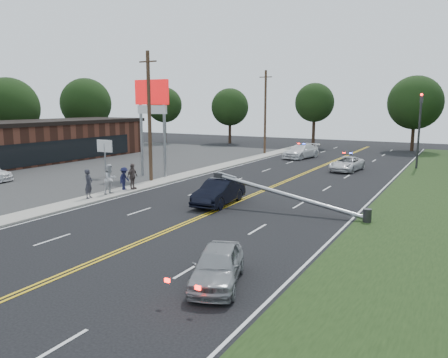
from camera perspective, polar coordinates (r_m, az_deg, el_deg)
The scene contains 25 objects.
ground at distance 20.15m, azimuth -10.23°, elevation -7.86°, with size 120.00×120.00×0.00m, color black.
parking_lot at distance 41.14m, azimuth -23.11°, elevation 0.54°, with size 25.00×60.00×0.01m, color #2D2D2D.
sidewalk at distance 32.83m, azimuth -10.56°, elevation -0.90°, with size 1.80×70.00×0.12m, color #A39E93.
centerline_yellow at distance 28.31m, azimuth 2.68°, elevation -2.55°, with size 0.36×80.00×0.00m, color gold.
pharmacy_building at distance 49.65m, azimuth -25.33°, elevation 4.39°, with size 8.40×30.40×4.30m.
pylon_sign at distance 36.70m, azimuth -9.39°, elevation 9.57°, with size 3.20×0.35×8.00m.
small_sign at distance 37.71m, azimuth -15.31°, elevation 3.77°, with size 1.60×0.14×3.10m.
traffic_signal at distance 44.98m, azimuth 24.18°, elevation 6.58°, with size 0.28×0.41×7.05m.
fallen_streetlight at distance 24.71m, azimuth 9.34°, elevation -2.34°, with size 9.36×0.44×1.91m.
utility_pole_mid at distance 34.34m, azimuth -9.72°, elevation 8.03°, with size 1.60×0.28×10.00m.
utility_pole_far at distance 53.31m, azimuth 5.41°, elevation 8.70°, with size 1.60×0.28×10.00m.
tree_2 at distance 60.21m, azimuth -26.32°, elevation 8.32°, with size 7.38×7.38×9.27m.
tree_3 at distance 66.52m, azimuth -17.59°, elevation 9.39°, with size 7.17×7.17×9.71m.
tree_4 at distance 69.53m, azimuth -7.79°, elevation 9.55°, with size 5.45×5.45×8.63m.
tree_5 at distance 67.92m, azimuth 0.78°, elevation 9.37°, with size 5.71×5.71×8.44m.
tree_6 at distance 62.81m, azimuth 11.74°, elevation 9.74°, with size 5.39×5.39×8.94m.
tree_7 at distance 61.88m, azimuth 23.70°, elevation 9.12°, with size 6.87×6.87×9.65m.
crashed_sedan at distance 26.56m, azimuth -0.66°, elevation -1.71°, with size 1.62×4.63×1.53m, color black.
waiting_sedan at distance 15.06m, azimuth -0.86°, elevation -11.22°, with size 1.54×3.84×1.31m, color gray.
emergency_a at distance 41.46m, azimuth 15.74°, elevation 1.92°, with size 2.13×4.63×1.29m, color silver.
emergency_b at distance 50.06m, azimuth 10.02°, elevation 3.59°, with size 2.20×5.41×1.57m, color white.
bystander_a at distance 28.99m, azimuth -17.27°, elevation -0.60°, with size 0.68×0.45×1.86m, color #292932.
bystander_b at distance 29.99m, azimuth -14.64°, elevation -0.01°, with size 0.97×0.76×2.00m, color silver.
bystander_c at distance 31.25m, azimuth -12.90°, elevation 0.07°, with size 1.03×0.59×1.59m, color #161839.
bystander_d at distance 31.31m, azimuth -11.88°, elevation 0.35°, with size 1.07×0.45×1.83m, color #574945.
Camera 1 is at (12.29, -14.77, 6.05)m, focal length 35.00 mm.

